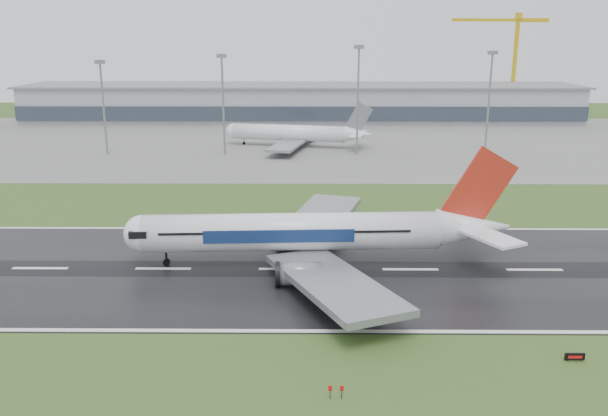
{
  "coord_description": "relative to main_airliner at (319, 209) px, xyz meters",
  "views": [
    {
      "loc": [
        3.61,
        -93.6,
        36.38
      ],
      "look_at": [
        2.71,
        12.0,
        7.0
      ],
      "focal_mm": 36.58,
      "sensor_mm": 36.0,
      "label": 1
    }
  ],
  "objects": [
    {
      "name": "tower_crane",
      "position": [
        93.11,
        197.24,
        13.78
      ],
      "size": [
        46.69,
        11.95,
        46.34
      ],
      "primitive_type": null,
      "rotation": [
        0.0,
        0.0,
        0.2
      ],
      "color": "gold",
      "rests_on": "ground"
    },
    {
      "name": "terminal",
      "position": [
        -5.2,
        182.24,
        -1.89
      ],
      "size": [
        240.0,
        36.0,
        15.0
      ],
      "primitive_type": "cube",
      "color": "gray",
      "rests_on": "ground"
    },
    {
      "name": "main_airliner",
      "position": [
        0.0,
        0.0,
        0.0
      ],
      "size": [
        65.92,
        63.09,
        18.58
      ],
      "primitive_type": null,
      "rotation": [
        0.0,
        0.0,
        0.05
      ],
      "color": "white",
      "rests_on": "runway"
    },
    {
      "name": "parked_airliner",
      "position": [
        -6.52,
        112.31,
        -1.79
      ],
      "size": [
        60.53,
        57.85,
        15.05
      ],
      "primitive_type": null,
      "rotation": [
        0.0,
        0.0,
        -0.22
      ],
      "color": "white",
      "rests_on": "apron"
    },
    {
      "name": "ground",
      "position": [
        -5.2,
        -2.76,
        -9.39
      ],
      "size": [
        520.0,
        520.0,
        0.0
      ],
      "primitive_type": "plane",
      "color": "#304D1C",
      "rests_on": "ground"
    },
    {
      "name": "floodmast_2",
      "position": [
        -28.39,
        97.24,
        5.6
      ],
      "size": [
        0.64,
        0.64,
        29.98
      ],
      "primitive_type": "cylinder",
      "color": "gray",
      "rests_on": "ground"
    },
    {
      "name": "floodmast_1",
      "position": [
        -65.77,
        97.24,
        4.71
      ],
      "size": [
        0.64,
        0.64,
        28.2
      ],
      "primitive_type": "cylinder",
      "color": "gray",
      "rests_on": "ground"
    },
    {
      "name": "apron",
      "position": [
        -5.2,
        122.24,
        -9.35
      ],
      "size": [
        400.0,
        130.0,
        0.08
      ],
      "primitive_type": "cube",
      "color": "slate",
      "rests_on": "ground"
    },
    {
      "name": "floodmast_3",
      "position": [
        13.44,
        97.24,
        6.94
      ],
      "size": [
        0.64,
        0.64,
        32.66
      ],
      "primitive_type": "cylinder",
      "color": "gray",
      "rests_on": "ground"
    },
    {
      "name": "floodmast_4",
      "position": [
        53.98,
        97.24,
        6.09
      ],
      "size": [
        0.64,
        0.64,
        30.96
      ],
      "primitive_type": "cylinder",
      "color": "gray",
      "rests_on": "ground"
    },
    {
      "name": "runway",
      "position": [
        -5.2,
        -2.76,
        -9.34
      ],
      "size": [
        400.0,
        45.0,
        0.1
      ],
      "primitive_type": "cube",
      "color": "black",
      "rests_on": "ground"
    },
    {
      "name": "runway_sign",
      "position": [
        29.24,
        -31.71,
        -8.87
      ],
      "size": [
        2.31,
        0.61,
        1.04
      ],
      "primitive_type": null,
      "rotation": [
        0.0,
        0.0,
        -0.16
      ],
      "color": "black",
      "rests_on": "ground"
    }
  ]
}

